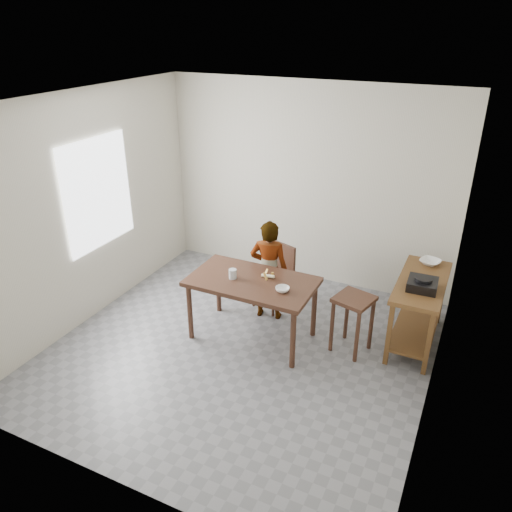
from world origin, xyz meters
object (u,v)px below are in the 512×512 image
at_px(dining_table, 252,309).
at_px(child, 269,270).
at_px(stool, 352,324).
at_px(dining_chair, 273,278).
at_px(prep_counter, 417,312).

distance_m(dining_table, child, 0.56).
bearing_deg(dining_table, stool, 12.67).
xyz_separation_m(child, dining_chair, (-0.05, 0.23, -0.22)).
height_order(child, stool, child).
xyz_separation_m(dining_chair, stool, (1.16, -0.47, -0.08)).
distance_m(child, dining_chair, 0.32).
relative_size(child, dining_chair, 1.53).
distance_m(child, stool, 1.18).
xyz_separation_m(child, stool, (1.12, -0.25, -0.30)).
distance_m(prep_counter, child, 1.76).
height_order(dining_table, child, child).
bearing_deg(dining_table, dining_chair, 94.92).
height_order(dining_table, prep_counter, prep_counter).
relative_size(prep_counter, stool, 1.79).
height_order(dining_chair, stool, dining_chair).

